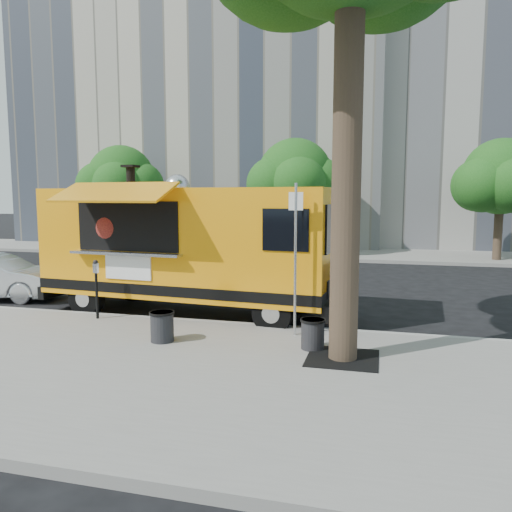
{
  "coord_description": "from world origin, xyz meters",
  "views": [
    {
      "loc": [
        3.22,
        -11.12,
        2.89
      ],
      "look_at": [
        0.35,
        0.0,
        1.52
      ],
      "focal_mm": 35.0,
      "sensor_mm": 36.0,
      "label": 1
    }
  ],
  "objects_px": {
    "far_tree_c": "(501,177)",
    "far_tree_a": "(121,179)",
    "food_truck": "(188,245)",
    "sign_post": "(295,250)",
    "trash_bin_right": "(313,333)",
    "far_tree_b": "(295,177)",
    "parking_meter": "(96,282)",
    "trash_bin_left": "(162,325)"
  },
  "relations": [
    {
      "from": "far_tree_c",
      "to": "food_truck",
      "type": "relative_size",
      "value": 0.69
    },
    {
      "from": "food_truck",
      "to": "trash_bin_left",
      "type": "bearing_deg",
      "value": -73.42
    },
    {
      "from": "far_tree_b",
      "to": "sign_post",
      "type": "relative_size",
      "value": 1.83
    },
    {
      "from": "far_tree_b",
      "to": "trash_bin_left",
      "type": "distance_m",
      "value": 15.7
    },
    {
      "from": "far_tree_b",
      "to": "parking_meter",
      "type": "xyz_separation_m",
      "value": [
        -2.0,
        -14.05,
        -2.85
      ]
    },
    {
      "from": "parking_meter",
      "to": "trash_bin_left",
      "type": "relative_size",
      "value": 2.33
    },
    {
      "from": "parking_meter",
      "to": "food_truck",
      "type": "xyz_separation_m",
      "value": [
        1.6,
        1.52,
        0.73
      ]
    },
    {
      "from": "sign_post",
      "to": "trash_bin_left",
      "type": "distance_m",
      "value": 2.95
    },
    {
      "from": "far_tree_c",
      "to": "sign_post",
      "type": "xyz_separation_m",
      "value": [
        -6.45,
        -13.95,
        -1.87
      ]
    },
    {
      "from": "far_tree_c",
      "to": "food_truck",
      "type": "xyz_separation_m",
      "value": [
        -9.4,
        -12.23,
        -2.0
      ]
    },
    {
      "from": "far_tree_b",
      "to": "food_truck",
      "type": "bearing_deg",
      "value": -91.84
    },
    {
      "from": "trash_bin_left",
      "to": "trash_bin_right",
      "type": "xyz_separation_m",
      "value": [
        2.84,
        0.25,
        -0.01
      ]
    },
    {
      "from": "sign_post",
      "to": "trash_bin_left",
      "type": "bearing_deg",
      "value": -155.38
    },
    {
      "from": "trash_bin_right",
      "to": "food_truck",
      "type": "bearing_deg",
      "value": 143.33
    },
    {
      "from": "far_tree_c",
      "to": "sign_post",
      "type": "distance_m",
      "value": 15.48
    },
    {
      "from": "far_tree_a",
      "to": "parking_meter",
      "type": "bearing_deg",
      "value": -62.85
    },
    {
      "from": "parking_meter",
      "to": "trash_bin_left",
      "type": "height_order",
      "value": "parking_meter"
    },
    {
      "from": "far_tree_b",
      "to": "food_truck",
      "type": "xyz_separation_m",
      "value": [
        -0.4,
        -12.53,
        -2.12
      ]
    },
    {
      "from": "far_tree_b",
      "to": "sign_post",
      "type": "height_order",
      "value": "far_tree_b"
    },
    {
      "from": "far_tree_c",
      "to": "trash_bin_right",
      "type": "height_order",
      "value": "far_tree_c"
    },
    {
      "from": "far_tree_c",
      "to": "parking_meter",
      "type": "bearing_deg",
      "value": -128.66
    },
    {
      "from": "trash_bin_right",
      "to": "far_tree_b",
      "type": "bearing_deg",
      "value": 101.35
    },
    {
      "from": "sign_post",
      "to": "parking_meter",
      "type": "distance_m",
      "value": 4.64
    },
    {
      "from": "sign_post",
      "to": "trash_bin_right",
      "type": "height_order",
      "value": "sign_post"
    },
    {
      "from": "far_tree_b",
      "to": "trash_bin_right",
      "type": "height_order",
      "value": "far_tree_b"
    },
    {
      "from": "far_tree_c",
      "to": "far_tree_a",
      "type": "bearing_deg",
      "value": -179.68
    },
    {
      "from": "far_tree_c",
      "to": "trash_bin_right",
      "type": "relative_size",
      "value": 9.54
    },
    {
      "from": "parking_meter",
      "to": "far_tree_c",
      "type": "bearing_deg",
      "value": 51.34
    },
    {
      "from": "sign_post",
      "to": "trash_bin_right",
      "type": "xyz_separation_m",
      "value": [
        0.48,
        -0.83,
        -1.41
      ]
    },
    {
      "from": "far_tree_a",
      "to": "sign_post",
      "type": "distance_m",
      "value": 18.14
    },
    {
      "from": "parking_meter",
      "to": "trash_bin_right",
      "type": "xyz_separation_m",
      "value": [
        5.03,
        -1.03,
        -0.54
      ]
    },
    {
      "from": "sign_post",
      "to": "trash_bin_right",
      "type": "relative_size",
      "value": 5.5
    },
    {
      "from": "far_tree_a",
      "to": "sign_post",
      "type": "xyz_separation_m",
      "value": [
        11.55,
        -13.85,
        -1.93
      ]
    },
    {
      "from": "sign_post",
      "to": "food_truck",
      "type": "relative_size",
      "value": 0.4
    },
    {
      "from": "far_tree_a",
      "to": "food_truck",
      "type": "relative_size",
      "value": 0.71
    },
    {
      "from": "food_truck",
      "to": "trash_bin_left",
      "type": "relative_size",
      "value": 13.14
    },
    {
      "from": "food_truck",
      "to": "far_tree_b",
      "type": "bearing_deg",
      "value": 92.79
    },
    {
      "from": "far_tree_a",
      "to": "trash_bin_left",
      "type": "bearing_deg",
      "value": -58.39
    },
    {
      "from": "sign_post",
      "to": "food_truck",
      "type": "distance_m",
      "value": 3.42
    },
    {
      "from": "far_tree_a",
      "to": "trash_bin_left",
      "type": "height_order",
      "value": "far_tree_a"
    },
    {
      "from": "far_tree_b",
      "to": "far_tree_c",
      "type": "distance_m",
      "value": 9.01
    },
    {
      "from": "far_tree_c",
      "to": "parking_meter",
      "type": "height_order",
      "value": "far_tree_c"
    }
  ]
}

